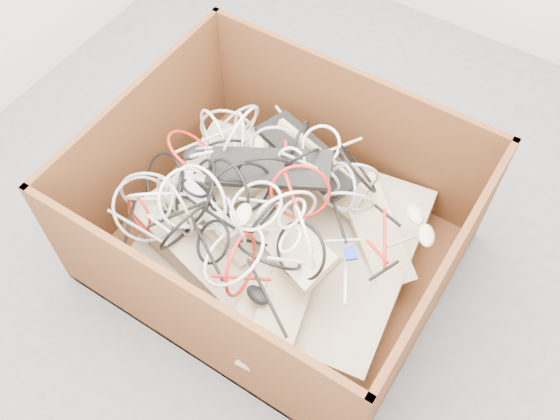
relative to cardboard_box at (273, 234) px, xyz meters
The scene contains 8 objects.
ground 0.25m from the cardboard_box, 96.36° to the left, with size 3.00×3.00×0.00m, color #515153.
cardboard_box is the anchor object (origin of this frame).
keyboard_pile 0.14m from the cardboard_box, 12.08° to the left, with size 0.98×0.94×0.36m.
mice_scatter 0.21m from the cardboard_box, 69.26° to the right, with size 1.00×0.65×0.20m.
power_strip_left 0.31m from the cardboard_box, behind, with size 0.30×0.05×0.04m, color white.
power_strip_right 0.31m from the cardboard_box, 142.62° to the right, with size 0.29×0.06×0.04m, color white.
vga_plug 0.41m from the cardboard_box, ahead, with size 0.04×0.04×0.02m, color #0B1EA9.
cable_tangle 0.27m from the cardboard_box, 162.64° to the right, with size 1.09×0.91×0.42m.
Camera 1 is at (0.75, -1.29, 2.23)m, focal length 40.49 mm.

